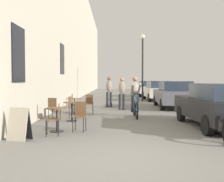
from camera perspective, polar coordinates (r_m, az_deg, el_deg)
The scene contains 21 objects.
ground_plane at distance 5.50m, azimuth 3.79°, elevation -13.99°, with size 88.00×88.00×0.00m, color slate.
building_facade_left at distance 19.94m, azimuth -9.15°, elevation 13.98°, with size 0.54×68.00×11.21m.
cafe_table_near at distance 8.32m, azimuth -11.44°, elevation -4.83°, with size 0.64×0.64×0.72m.
cafe_chair_near_toward_street at distance 8.28m, azimuth -6.67°, elevation -4.85°, with size 0.42×0.42×0.89m.
cafe_chair_near_toward_wall at distance 7.73m, azimuth -11.77°, elevation -5.39°, with size 0.44×0.44×0.89m.
cafe_table_mid at distance 10.36m, azimuth -8.39°, elevation -3.42°, with size 0.64×0.64×0.72m.
cafe_chair_mid_toward_street at distance 10.40m, azimuth -12.10°, elevation -3.44°, with size 0.46×0.46×0.89m.
cafe_chair_mid_toward_wall at distance 11.06m, azimuth -8.23°, elevation -3.08°, with size 0.44×0.44×0.89m.
cafe_table_far at distance 12.46m, azimuth -7.85°, elevation -2.46°, with size 0.64×0.64×0.72m.
cafe_chair_far_toward_street at distance 12.46m, azimuth -4.71°, elevation -2.47°, with size 0.40×0.40×0.89m.
cafe_chair_far_toward_wall at distance 13.08m, azimuth -7.81°, elevation -2.26°, with size 0.40×0.40×0.89m.
sandwich_board_sign at distance 7.41m, azimuth -18.78°, elevation -6.58°, with size 0.63×0.51×0.84m.
cyclist_on_bicycle at distance 11.40m, azimuth 4.98°, elevation -1.43°, with size 0.52×1.76×1.74m.
pedestrian_near at distance 14.13m, azimuth 2.17°, elevation -0.12°, with size 0.34×0.25×1.70m.
pedestrian_mid at distance 15.61m, azimuth -0.53°, elevation 0.23°, with size 0.35×0.26×1.76m.
street_lamp at distance 20.14m, azimuth 6.54°, elevation 6.69°, with size 0.32×0.32×4.90m.
parked_car_nearest at distance 9.41m, azimuth 21.31°, elevation -2.73°, with size 1.79×4.10×1.44m.
parked_car_second at distance 15.51m, azimuth 12.85°, elevation -0.64°, with size 1.91×4.27×1.49m.
parked_car_third at distance 20.98m, azimuth 9.60°, elevation 0.12°, with size 1.84×4.23×1.49m.
parked_car_fourth at distance 26.19m, azimuth 7.53°, elevation 0.54°, with size 1.87×4.24×1.49m.
parked_motorcycle at distance 7.73m, azimuth 21.79°, elevation -6.34°, with size 0.62×2.14×0.92m.
Camera 1 is at (-0.35, -5.27, 1.54)m, focal length 43.51 mm.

